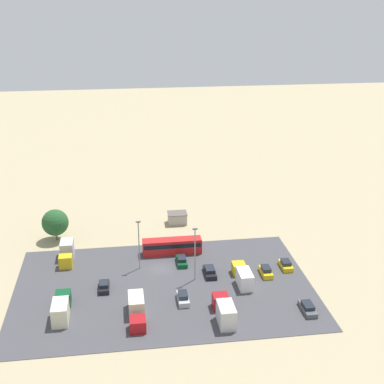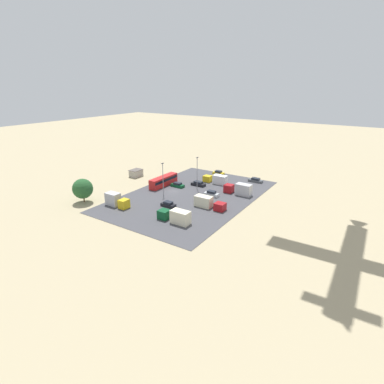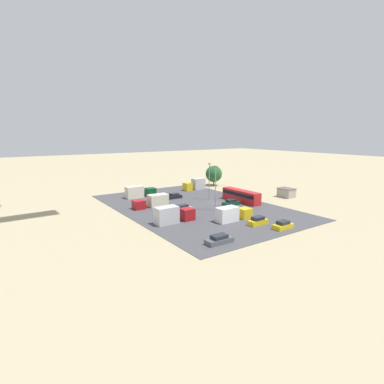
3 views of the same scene
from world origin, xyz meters
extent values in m
plane|color=tan|center=(0.00, 0.00, 0.00)|extent=(400.00, 400.00, 0.00)
cube|color=#424247|center=(0.00, 6.83, 0.04)|extent=(52.65, 34.42, 0.08)
cube|color=#9E998E|center=(-5.58, -20.60, 1.21)|extent=(4.09, 3.23, 2.42)
cube|color=#59514C|center=(-5.58, -20.60, 2.48)|extent=(4.33, 3.47, 0.12)
cube|color=red|center=(-2.85, -5.91, 1.62)|extent=(11.79, 2.56, 3.07)
cube|color=black|center=(-2.85, -5.91, 2.17)|extent=(11.31, 2.60, 0.86)
cube|color=gold|center=(-19.20, 5.08, 0.54)|extent=(1.78, 4.21, 0.92)
cube|color=#1E232D|center=(-19.20, 5.08, 1.34)|extent=(1.50, 2.36, 0.68)
cube|color=black|center=(10.50, 6.24, 0.50)|extent=(1.84, 4.08, 0.83)
cube|color=#1E232D|center=(10.50, 6.24, 1.22)|extent=(1.55, 2.29, 0.61)
cube|color=#ADB2B7|center=(-2.82, 12.04, 0.56)|extent=(1.81, 4.38, 0.96)
cube|color=#1E232D|center=(-2.82, 12.04, 1.39)|extent=(1.52, 2.46, 0.70)
cube|color=#0C4723|center=(-4.22, -1.30, 0.50)|extent=(1.84, 4.41, 0.85)
cube|color=#1E232D|center=(-4.22, -1.30, 1.24)|extent=(1.54, 2.47, 0.62)
cube|color=#4C5156|center=(-22.80, 17.76, 0.49)|extent=(1.87, 4.77, 0.82)
cube|color=#1E232D|center=(-22.80, 17.76, 1.20)|extent=(1.57, 2.67, 0.60)
cube|color=black|center=(-8.88, 3.65, 0.51)|extent=(1.97, 4.70, 0.86)
cube|color=#1E232D|center=(-8.88, 3.65, 1.25)|extent=(1.65, 2.63, 0.63)
cube|color=gold|center=(-23.64, 3.08, 0.51)|extent=(1.87, 4.08, 0.87)
cube|color=#1E232D|center=(-23.64, 3.08, 1.26)|extent=(1.57, 2.28, 0.64)
cube|color=maroon|center=(-8.75, 14.75, 1.28)|extent=(2.55, 2.54, 2.40)
cube|color=#B2B2B7|center=(-8.75, 19.55, 1.80)|extent=(2.55, 4.52, 3.43)
cube|color=#0C4723|center=(17.19, 10.08, 1.21)|extent=(2.51, 2.60, 2.25)
cube|color=beige|center=(17.19, 14.99, 1.69)|extent=(2.51, 4.62, 3.22)
cube|color=maroon|center=(5.13, 19.12, 1.10)|extent=(2.52, 2.66, 2.04)
cube|color=beige|center=(5.13, 14.09, 1.54)|extent=(2.52, 4.74, 2.91)
cube|color=gold|center=(-14.29, 3.91, 1.11)|extent=(2.36, 2.54, 2.06)
cube|color=white|center=(-14.29, 8.70, 1.55)|extent=(2.36, 4.51, 2.95)
cube|color=gold|center=(17.80, -2.96, 1.29)|extent=(2.47, 2.17, 2.42)
cube|color=#B2B2B7|center=(17.80, -7.06, 1.81)|extent=(2.47, 3.86, 3.46)
cylinder|color=brown|center=(20.73, -15.61, 0.96)|extent=(0.36, 0.36, 1.91)
sphere|color=#235128|center=(20.73, -15.61, 4.00)|extent=(5.57, 5.57, 5.57)
cylinder|color=gray|center=(-5.89, 5.06, 5.07)|extent=(0.20, 0.20, 9.97)
cube|color=#4C4C51|center=(-5.89, 5.06, 10.23)|extent=(0.90, 0.28, 0.20)
cylinder|color=gray|center=(3.87, -0.66, 4.80)|extent=(0.20, 0.20, 9.43)
cube|color=#4C4C51|center=(3.87, -0.66, 9.69)|extent=(0.90, 0.28, 0.20)
camera|label=1|loc=(6.54, 89.72, 49.63)|focal=50.00mm
camera|label=2|loc=(69.52, 52.53, 31.28)|focal=28.00mm
camera|label=3|loc=(-58.30, 47.35, 17.66)|focal=28.00mm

